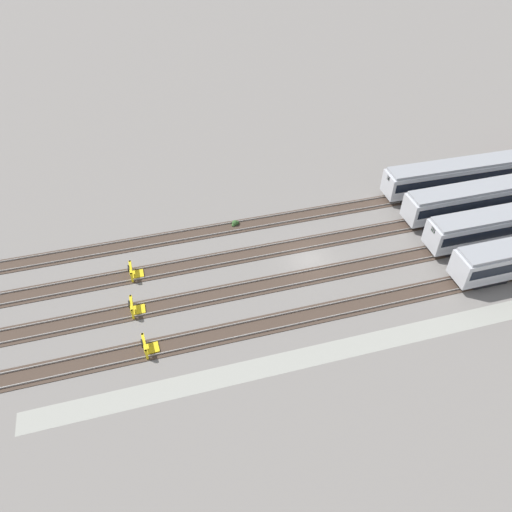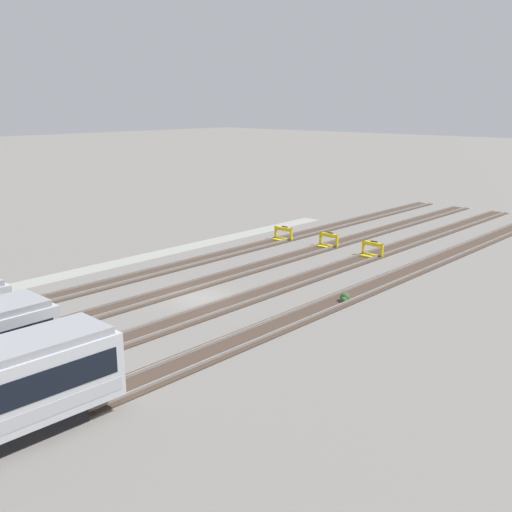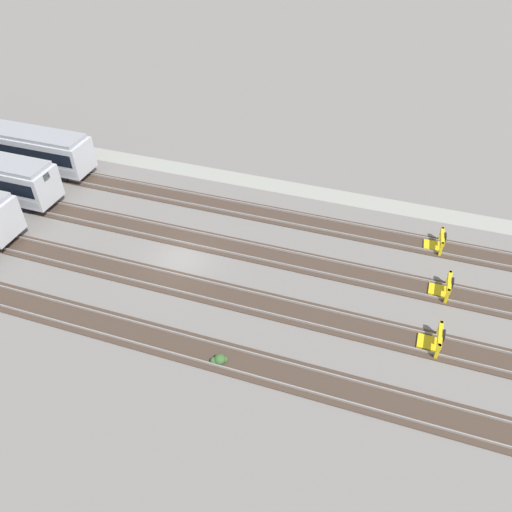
% 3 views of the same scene
% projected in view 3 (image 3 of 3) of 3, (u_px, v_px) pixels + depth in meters
% --- Properties ---
extents(ground_plane, '(400.00, 400.00, 0.00)m').
position_uv_depth(ground_plane, '(182.00, 260.00, 34.85)').
color(ground_plane, gray).
extents(service_walkway, '(54.00, 2.00, 0.01)m').
position_uv_depth(service_walkway, '(237.00, 179.00, 43.03)').
color(service_walkway, '#9E9E93').
rests_on(service_walkway, ground).
extents(rail_track_nearest, '(90.00, 2.23, 0.21)m').
position_uv_depth(rail_track_nearest, '(219.00, 205.00, 39.93)').
color(rail_track_nearest, '#47382D').
rests_on(rail_track_nearest, ground).
extents(rail_track_near_inner, '(90.00, 2.24, 0.21)m').
position_uv_depth(rail_track_near_inner, '(195.00, 239.00, 36.53)').
color(rail_track_near_inner, '#47382D').
rests_on(rail_track_near_inner, ground).
extents(rail_track_middle, '(90.00, 2.24, 0.21)m').
position_uv_depth(rail_track_middle, '(167.00, 281.00, 33.12)').
color(rail_track_middle, '#47382D').
rests_on(rail_track_middle, ground).
extents(rail_track_far_inner, '(90.00, 2.23, 0.21)m').
position_uv_depth(rail_track_far_inner, '(131.00, 332.00, 29.71)').
color(rail_track_far_inner, '#47382D').
rests_on(rail_track_far_inner, ground).
extents(bumper_stop_nearest_track, '(1.38, 2.01, 1.22)m').
position_uv_depth(bumper_stop_nearest_track, '(437.00, 242.00, 35.55)').
color(bumper_stop_nearest_track, yellow).
rests_on(bumper_stop_nearest_track, ground).
extents(bumper_stop_near_inner_track, '(1.36, 2.00, 1.22)m').
position_uv_depth(bumper_stop_near_inner_track, '(444.00, 287.00, 32.00)').
color(bumper_stop_near_inner_track, yellow).
rests_on(bumper_stop_near_inner_track, ground).
extents(bumper_stop_middle_track, '(1.35, 2.00, 1.22)m').
position_uv_depth(bumper_stop_middle_track, '(434.00, 339.00, 28.67)').
color(bumper_stop_middle_track, yellow).
rests_on(bumper_stop_middle_track, ground).
extents(weed_clump, '(0.92, 0.70, 0.64)m').
position_uv_depth(weed_clump, '(219.00, 360.00, 27.91)').
color(weed_clump, '#38602D').
rests_on(weed_clump, ground).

